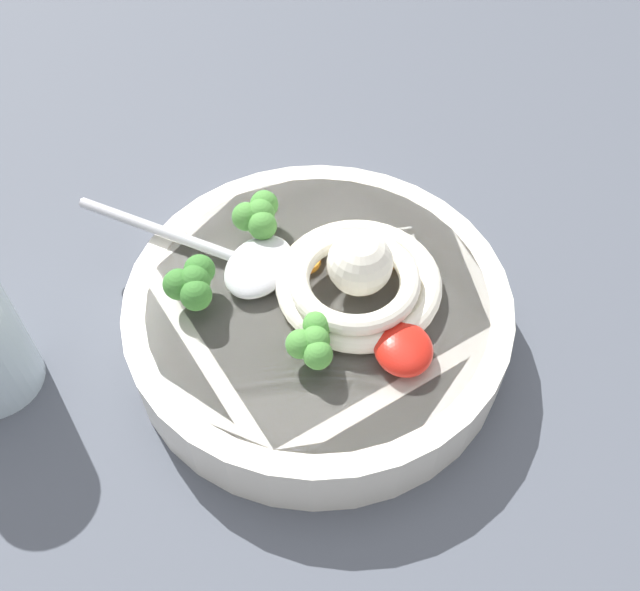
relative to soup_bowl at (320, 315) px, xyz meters
The scene contains 10 objects.
table_slab 6.01cm from the soup_bowl, ahead, with size 139.09×139.09×4.43cm, color #474C56.
soup_bowl is the anchor object (origin of this frame).
noodle_pile 4.63cm from the soup_bowl, 85.92° to the left, with size 12.57×12.32×5.05cm.
soup_spoon 6.83cm from the soup_bowl, 124.82° to the right, with size 12.61×16.06×1.60cm.
chili_sauce_dollop 7.98cm from the soup_bowl, 36.50° to the left, with size 4.20×3.78×1.89cm, color red.
broccoli_floret_left 8.42cm from the soup_bowl, 152.29° to the right, with size 4.07×3.50×3.22cm.
broccoli_floret_far 6.63cm from the soup_bowl, 14.76° to the right, with size 3.69×3.18×2.92cm.
broccoli_floret_rear 9.51cm from the soup_bowl, 96.13° to the right, with size 4.15×3.57×3.28cm.
carrot_slice_extra_b 7.02cm from the soup_bowl, 111.39° to the left, with size 2.09×2.09×0.76cm, color orange.
carrot_slice_front 4.17cm from the soup_bowl, 168.37° to the right, with size 2.56×2.56×0.54cm, color orange.
Camera 1 is at (25.84, -5.05, 47.31)cm, focal length 39.63 mm.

